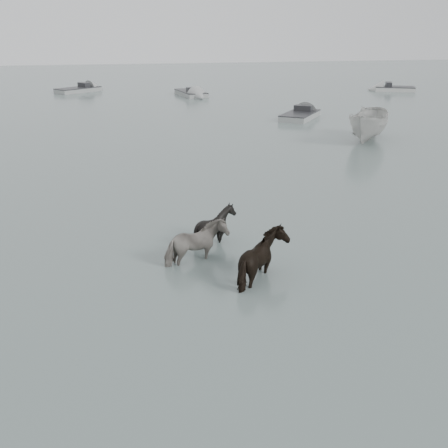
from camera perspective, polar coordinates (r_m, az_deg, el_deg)
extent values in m
plane|color=#546461|center=(14.23, 1.21, -4.23)|extent=(140.00, 140.00, 0.00)
imported|color=black|center=(14.17, -2.90, -1.33)|extent=(1.80, 1.32, 1.38)
imported|color=black|center=(13.22, 4.17, -2.57)|extent=(1.61, 1.78, 1.55)
imported|color=black|center=(15.42, -0.91, 0.30)|extent=(1.36, 1.26, 1.28)
imported|color=#B1B1AC|center=(29.97, 14.55, 9.85)|extent=(4.01, 4.60, 1.73)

